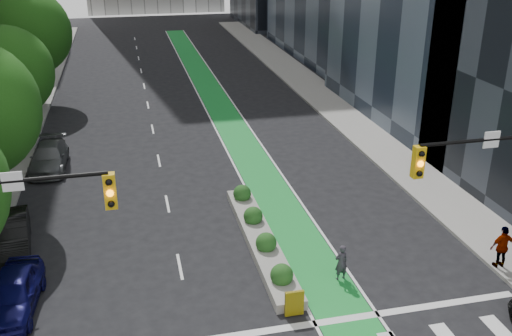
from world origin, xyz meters
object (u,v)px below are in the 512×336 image
cyclist (341,262)px  parked_car_left_near (13,293)px  pedestrian_far (503,247)px  median_planter (260,237)px  parked_car_left_far (49,157)px  parked_car_left_mid (9,236)px

cyclist → parked_car_left_near: 12.41m
pedestrian_far → median_planter: bearing=-23.7°
parked_car_left_near → pedestrian_far: size_ratio=2.32×
median_planter → cyclist: bearing=-53.8°
cyclist → parked_car_left_far: (-12.46, 14.64, -0.08)m
parked_car_left_near → parked_car_left_mid: 4.44m
cyclist → pedestrian_far: (6.62, -0.82, 0.30)m
parked_car_left_mid → parked_car_left_far: bearing=77.9°
parked_car_left_mid → cyclist: bearing=-29.2°
parked_car_left_near → cyclist: bearing=0.2°
cyclist → parked_car_left_mid: 14.17m
parked_car_left_near → median_planter: bearing=18.6°
parked_car_left_far → parked_car_left_near: bearing=-88.6°
cyclist → parked_car_left_far: size_ratio=0.32×
parked_car_left_mid → pedestrian_far: 20.70m
parked_car_left_near → parked_car_left_far: (-0.08, 13.81, -0.04)m
cyclist → parked_car_left_near: size_ratio=0.36×
cyclist → pedestrian_far: bearing=162.5°
parked_car_left_far → median_planter: bearing=-47.3°
parked_car_left_mid → pedestrian_far: pedestrian_far is taller
median_planter → pedestrian_far: bearing=-24.9°
median_planter → parked_car_left_mid: parked_car_left_mid is taller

